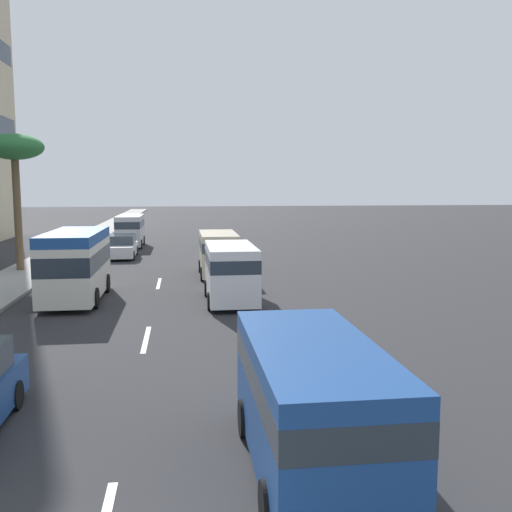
{
  "coord_description": "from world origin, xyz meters",
  "views": [
    {
      "loc": [
        -4.94,
        -1.19,
        4.87
      ],
      "look_at": [
        16.88,
        -4.04,
        2.14
      ],
      "focal_mm": 39.9,
      "sensor_mm": 36.0,
      "label": 1
    }
  ],
  "objects_px": {
    "van_fifth": "(130,229)",
    "van_lead": "(313,398)",
    "van_sixth": "(231,270)",
    "pedestrian_near_lamp": "(19,253)",
    "palm_tree": "(14,151)",
    "car_fourth": "(121,247)",
    "van_seventh": "(218,251)",
    "minibus_third": "(76,263)"
  },
  "relations": [
    {
      "from": "van_seventh",
      "to": "van_lead",
      "type": "bearing_deg",
      "value": -179.42
    },
    {
      "from": "van_lead",
      "to": "minibus_third",
      "type": "relative_size",
      "value": 0.84
    },
    {
      "from": "van_lead",
      "to": "van_fifth",
      "type": "xyz_separation_m",
      "value": [
        37.18,
        6.25,
        0.14
      ]
    },
    {
      "from": "minibus_third",
      "to": "van_seventh",
      "type": "distance_m",
      "value": 8.68
    },
    {
      "from": "pedestrian_near_lamp",
      "to": "van_sixth",
      "type": "bearing_deg",
      "value": -145.6
    },
    {
      "from": "minibus_third",
      "to": "van_seventh",
      "type": "xyz_separation_m",
      "value": [
        5.83,
        -6.42,
        -0.28
      ]
    },
    {
      "from": "palm_tree",
      "to": "van_lead",
      "type": "bearing_deg",
      "value": -155.08
    },
    {
      "from": "van_fifth",
      "to": "pedestrian_near_lamp",
      "type": "relative_size",
      "value": 3.22
    },
    {
      "from": "van_seventh",
      "to": "minibus_third",
      "type": "bearing_deg",
      "value": 132.27
    },
    {
      "from": "pedestrian_near_lamp",
      "to": "van_fifth",
      "type": "bearing_deg",
      "value": -35.7
    },
    {
      "from": "car_fourth",
      "to": "pedestrian_near_lamp",
      "type": "height_order",
      "value": "pedestrian_near_lamp"
    },
    {
      "from": "van_lead",
      "to": "van_seventh",
      "type": "xyz_separation_m",
      "value": [
        21.44,
        0.22,
        0.04
      ]
    },
    {
      "from": "van_fifth",
      "to": "van_lead",
      "type": "bearing_deg",
      "value": 9.55
    },
    {
      "from": "van_lead",
      "to": "minibus_third",
      "type": "bearing_deg",
      "value": 23.03
    },
    {
      "from": "van_fifth",
      "to": "van_seventh",
      "type": "bearing_deg",
      "value": 20.99
    },
    {
      "from": "pedestrian_near_lamp",
      "to": "palm_tree",
      "type": "relative_size",
      "value": 0.22
    },
    {
      "from": "car_fourth",
      "to": "palm_tree",
      "type": "relative_size",
      "value": 0.61
    },
    {
      "from": "car_fourth",
      "to": "palm_tree",
      "type": "bearing_deg",
      "value": -39.15
    },
    {
      "from": "van_lead",
      "to": "pedestrian_near_lamp",
      "type": "bearing_deg",
      "value": 24.71
    },
    {
      "from": "van_lead",
      "to": "van_seventh",
      "type": "distance_m",
      "value": 21.44
    },
    {
      "from": "van_lead",
      "to": "pedestrian_near_lamp",
      "type": "distance_m",
      "value": 27.42
    },
    {
      "from": "van_sixth",
      "to": "pedestrian_near_lamp",
      "type": "height_order",
      "value": "van_sixth"
    },
    {
      "from": "van_seventh",
      "to": "palm_tree",
      "type": "relative_size",
      "value": 0.65
    },
    {
      "from": "palm_tree",
      "to": "minibus_third",
      "type": "bearing_deg",
      "value": -151.76
    },
    {
      "from": "minibus_third",
      "to": "pedestrian_near_lamp",
      "type": "height_order",
      "value": "minibus_third"
    },
    {
      "from": "van_fifth",
      "to": "palm_tree",
      "type": "height_order",
      "value": "palm_tree"
    },
    {
      "from": "car_fourth",
      "to": "van_sixth",
      "type": "distance_m",
      "value": 17.0
    },
    {
      "from": "minibus_third",
      "to": "palm_tree",
      "type": "distance_m",
      "value": 10.97
    },
    {
      "from": "car_fourth",
      "to": "pedestrian_near_lamp",
      "type": "bearing_deg",
      "value": -44.21
    },
    {
      "from": "van_fifth",
      "to": "palm_tree",
      "type": "bearing_deg",
      "value": -20.89
    },
    {
      "from": "van_lead",
      "to": "car_fourth",
      "type": "height_order",
      "value": "van_lead"
    },
    {
      "from": "palm_tree",
      "to": "van_sixth",
      "type": "bearing_deg",
      "value": -131.37
    },
    {
      "from": "van_sixth",
      "to": "palm_tree",
      "type": "height_order",
      "value": "palm_tree"
    },
    {
      "from": "minibus_third",
      "to": "van_seventh",
      "type": "height_order",
      "value": "minibus_third"
    },
    {
      "from": "van_sixth",
      "to": "car_fourth",
      "type": "bearing_deg",
      "value": 21.05
    },
    {
      "from": "van_lead",
      "to": "van_sixth",
      "type": "xyz_separation_m",
      "value": [
        14.4,
        0.15,
        0.08
      ]
    },
    {
      "from": "minibus_third",
      "to": "van_fifth",
      "type": "xyz_separation_m",
      "value": [
        21.57,
        -0.38,
        -0.19
      ]
    },
    {
      "from": "van_seventh",
      "to": "palm_tree",
      "type": "xyz_separation_m",
      "value": [
        2.71,
        11.01,
        5.39
      ]
    },
    {
      "from": "van_fifth",
      "to": "van_sixth",
      "type": "xyz_separation_m",
      "value": [
        -22.77,
        -6.1,
        -0.06
      ]
    },
    {
      "from": "pedestrian_near_lamp",
      "to": "van_seventh",
      "type": "bearing_deg",
      "value": -119.84
    },
    {
      "from": "van_lead",
      "to": "pedestrian_near_lamp",
      "type": "height_order",
      "value": "van_lead"
    },
    {
      "from": "van_lead",
      "to": "van_fifth",
      "type": "relative_size",
      "value": 0.98
    }
  ]
}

